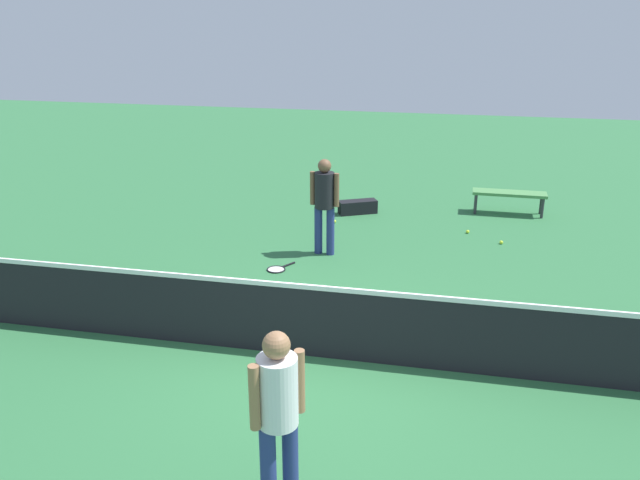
# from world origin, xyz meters

# --- Properties ---
(ground_plane) EXTENTS (40.00, 40.00, 0.00)m
(ground_plane) POSITION_xyz_m (0.00, 0.00, 0.00)
(ground_plane) COLOR #2D6B3D
(court_net) EXTENTS (10.09, 0.09, 1.07)m
(court_net) POSITION_xyz_m (0.00, 0.00, 0.50)
(court_net) COLOR #4C4C51
(court_net) RESTS_ON ground_plane
(player_near_side) EXTENTS (0.53, 0.37, 1.70)m
(player_near_side) POSITION_xyz_m (0.60, -3.53, 1.01)
(player_near_side) COLOR navy
(player_near_side) RESTS_ON ground_plane
(player_far_side) EXTENTS (0.48, 0.48, 1.70)m
(player_far_side) POSITION_xyz_m (-0.27, 2.57, 1.01)
(player_far_side) COLOR navy
(player_far_side) RESTS_ON ground_plane
(tennis_racket_near_player) EXTENTS (0.46, 0.58, 0.03)m
(tennis_racket_near_player) POSITION_xyz_m (1.21, -2.64, 0.01)
(tennis_racket_near_player) COLOR black
(tennis_racket_near_player) RESTS_ON ground_plane
(tennis_ball_near_player) EXTENTS (0.07, 0.07, 0.07)m
(tennis_ball_near_player) POSITION_xyz_m (-1.89, -5.17, 0.03)
(tennis_ball_near_player) COLOR #C6E033
(tennis_ball_near_player) RESTS_ON ground_plane
(tennis_ball_by_net) EXTENTS (0.07, 0.07, 0.07)m
(tennis_ball_by_net) POSITION_xyz_m (-2.49, -4.69, 0.03)
(tennis_ball_by_net) COLOR #C6E033
(tennis_ball_by_net) RESTS_ON ground_plane
(tennis_ball_midcourt) EXTENTS (0.07, 0.07, 0.07)m
(tennis_ball_midcourt) POSITION_xyz_m (0.74, -5.26, 0.03)
(tennis_ball_midcourt) COLOR #C6E033
(tennis_ball_midcourt) RESTS_ON ground_plane
(courtside_bench) EXTENTS (1.51, 0.42, 0.48)m
(courtside_bench) POSITION_xyz_m (-2.71, -6.62, 0.42)
(courtside_bench) COLOR #4C8C4C
(courtside_bench) RESTS_ON ground_plane
(equipment_bag) EXTENTS (0.84, 0.61, 0.28)m
(equipment_bag) POSITION_xyz_m (0.42, -5.98, 0.14)
(equipment_bag) COLOR black
(equipment_bag) RESTS_ON ground_plane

